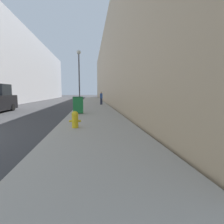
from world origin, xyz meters
TOP-DOWN VIEW (x-y plane):
  - sidewalk_right at (5.74, 18.00)m, footprint 3.71×60.00m
  - building_right_stone at (13.70, 26.00)m, footprint 12.00×60.00m
  - fire_hydrant at (4.79, 1.93)m, footprint 0.52×0.40m
  - trash_bin at (4.56, 7.19)m, footprint 0.73×0.63m
  - lamppost at (4.39, 11.47)m, footprint 0.40×0.40m
  - pedestrian_on_sidewalk at (6.77, 16.15)m, footprint 0.32×0.21m

SIDE VIEW (x-z plane):
  - sidewalk_right at x=5.74m, z-range 0.00..0.14m
  - fire_hydrant at x=4.79m, z-range 0.16..0.90m
  - trash_bin at x=4.56m, z-range 0.16..1.39m
  - pedestrian_on_sidewalk at x=6.77m, z-range 0.15..1.75m
  - lamppost at x=4.39m, z-range 0.87..6.39m
  - building_right_stone at x=13.70m, z-range 0.00..11.81m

